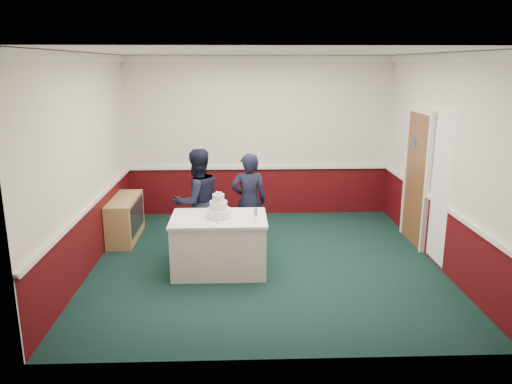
{
  "coord_description": "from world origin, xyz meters",
  "views": [
    {
      "loc": [
        -0.39,
        -6.87,
        2.85
      ],
      "look_at": [
        -0.14,
        -0.1,
        1.1
      ],
      "focal_mm": 35.0,
      "sensor_mm": 36.0,
      "label": 1
    }
  ],
  "objects_px": {
    "champagne_flute": "(256,213)",
    "wedding_cake": "(219,209)",
    "cake_table": "(219,244)",
    "cake_knife": "(216,221)",
    "sideboard": "(125,219)",
    "person_man": "(197,202)",
    "person_woman": "(249,202)"
  },
  "relations": [
    {
      "from": "cake_knife",
      "to": "champagne_flute",
      "type": "distance_m",
      "value": 0.55
    },
    {
      "from": "champagne_flute",
      "to": "wedding_cake",
      "type": "bearing_deg",
      "value": 150.75
    },
    {
      "from": "person_man",
      "to": "cake_knife",
      "type": "bearing_deg",
      "value": 78.09
    },
    {
      "from": "cake_knife",
      "to": "person_woman",
      "type": "distance_m",
      "value": 1.17
    },
    {
      "from": "wedding_cake",
      "to": "person_woman",
      "type": "distance_m",
      "value": 0.99
    },
    {
      "from": "person_man",
      "to": "wedding_cake",
      "type": "bearing_deg",
      "value": 84.65
    },
    {
      "from": "person_woman",
      "to": "champagne_flute",
      "type": "bearing_deg",
      "value": 87.86
    },
    {
      "from": "cake_table",
      "to": "person_woman",
      "type": "xyz_separation_m",
      "value": [
        0.44,
        0.88,
        0.36
      ]
    },
    {
      "from": "cake_table",
      "to": "wedding_cake",
      "type": "distance_m",
      "value": 0.5
    },
    {
      "from": "cake_knife",
      "to": "champagne_flute",
      "type": "height_order",
      "value": "champagne_flute"
    },
    {
      "from": "cake_knife",
      "to": "person_man",
      "type": "distance_m",
      "value": 0.99
    },
    {
      "from": "person_man",
      "to": "person_woman",
      "type": "height_order",
      "value": "person_man"
    },
    {
      "from": "cake_table",
      "to": "champagne_flute",
      "type": "relative_size",
      "value": 6.44
    },
    {
      "from": "cake_table",
      "to": "cake_knife",
      "type": "height_order",
      "value": "cake_knife"
    },
    {
      "from": "cake_table",
      "to": "cake_knife",
      "type": "distance_m",
      "value": 0.44
    },
    {
      "from": "sideboard",
      "to": "person_man",
      "type": "bearing_deg",
      "value": -27.2
    },
    {
      "from": "sideboard",
      "to": "person_man",
      "type": "relative_size",
      "value": 0.74
    },
    {
      "from": "cake_knife",
      "to": "champagne_flute",
      "type": "bearing_deg",
      "value": -22.99
    },
    {
      "from": "sideboard",
      "to": "cake_table",
      "type": "distance_m",
      "value": 2.12
    },
    {
      "from": "sideboard",
      "to": "cake_knife",
      "type": "distance_m",
      "value": 2.28
    },
    {
      "from": "cake_table",
      "to": "cake_knife",
      "type": "relative_size",
      "value": 6.0
    },
    {
      "from": "cake_table",
      "to": "person_man",
      "type": "height_order",
      "value": "person_man"
    },
    {
      "from": "person_man",
      "to": "person_woman",
      "type": "xyz_separation_m",
      "value": [
        0.79,
        0.14,
        -0.05
      ]
    },
    {
      "from": "champagne_flute",
      "to": "person_man",
      "type": "relative_size",
      "value": 0.13
    },
    {
      "from": "sideboard",
      "to": "champagne_flute",
      "type": "height_order",
      "value": "champagne_flute"
    },
    {
      "from": "sideboard",
      "to": "cake_table",
      "type": "xyz_separation_m",
      "value": [
        1.61,
        -1.38,
        0.05
      ]
    },
    {
      "from": "sideboard",
      "to": "champagne_flute",
      "type": "relative_size",
      "value": 5.85
    },
    {
      "from": "person_man",
      "to": "person_woman",
      "type": "bearing_deg",
      "value": 159.23
    },
    {
      "from": "wedding_cake",
      "to": "champagne_flute",
      "type": "height_order",
      "value": "wedding_cake"
    },
    {
      "from": "sideboard",
      "to": "person_man",
      "type": "height_order",
      "value": "person_man"
    },
    {
      "from": "sideboard",
      "to": "person_woman",
      "type": "xyz_separation_m",
      "value": [
        2.05,
        -0.51,
        0.41
      ]
    },
    {
      "from": "cake_table",
      "to": "cake_knife",
      "type": "bearing_deg",
      "value": -98.53
    }
  ]
}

